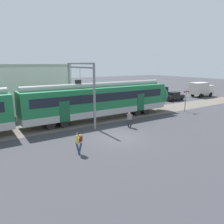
% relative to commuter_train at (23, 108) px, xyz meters
% --- Properties ---
extents(ground_plane, '(160.00, 160.00, 0.00)m').
position_rel_commuter_train_xyz_m(ground_plane, '(6.53, -6.65, -2.25)').
color(ground_plane, '#38383D').
extents(commuter_train, '(38.05, 3.07, 4.73)m').
position_rel_commuter_train_xyz_m(commuter_train, '(0.00, 0.00, 0.00)').
color(commuter_train, '#B7B7B2').
rests_on(commuter_train, ground).
extents(pedestrian_yellow, '(0.51, 0.70, 1.67)m').
position_rel_commuter_train_xyz_m(pedestrian_yellow, '(2.08, -8.12, -1.26)').
color(pedestrian_yellow, navy).
rests_on(pedestrian_yellow, ground).
extents(pedestrian_grey, '(0.64, 0.53, 1.67)m').
position_rel_commuter_train_xyz_m(pedestrian_grey, '(9.29, -4.76, -1.26)').
color(pedestrian_grey, '#28282D').
rests_on(pedestrian_grey, ground).
extents(parked_car_silver, '(4.06, 1.88, 1.54)m').
position_rel_commuter_train_xyz_m(parked_car_silver, '(20.96, 4.56, -1.47)').
color(parked_car_silver, '#B7BABF').
rests_on(parked_car_silver, ground).
extents(parked_car_black, '(4.05, 1.85, 1.54)m').
position_rel_commuter_train_xyz_m(parked_car_black, '(26.20, 4.41, -1.47)').
color(parked_car_black, black).
rests_on(parked_car_black, ground).
extents(box_truck, '(5.32, 2.26, 2.82)m').
position_rel_commuter_train_xyz_m(box_truck, '(34.28, 4.63, -0.68)').
color(box_truck, beige).
rests_on(box_truck, ground).
extents(catenary_gantry, '(0.24, 6.64, 6.53)m').
position_rel_commuter_train_xyz_m(catenary_gantry, '(6.07, 0.00, 2.06)').
color(catenary_gantry, gray).
rests_on(catenary_gantry, ground).
extents(crossing_signal, '(0.96, 0.22, 3.00)m').
position_rel_commuter_train_xyz_m(crossing_signal, '(20.24, -2.87, -0.24)').
color(crossing_signal, gray).
rests_on(crossing_signal, ground).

